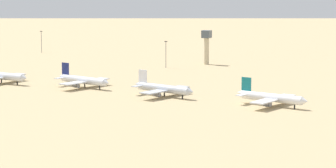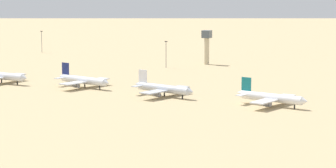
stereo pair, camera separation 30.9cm
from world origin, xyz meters
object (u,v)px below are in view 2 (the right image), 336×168
at_px(parked_jet_white_4, 163,88).
at_px(control_tower, 207,44).
at_px(parked_jet_teal_2, 0,76).
at_px(parked_jet_navy_3, 83,80).
at_px(parked_jet_teal_5, 271,98).
at_px(light_pole_east, 166,52).
at_px(light_pole_mid, 42,40).

distance_m(parked_jet_white_4, control_tower, 131.38).
distance_m(parked_jet_teal_2, parked_jet_navy_3, 47.54).
height_order(parked_jet_teal_5, light_pole_east, light_pole_east).
bearing_deg(parked_jet_navy_3, light_pole_east, 102.14).
bearing_deg(light_pole_east, light_pole_mid, 161.86).
relative_size(parked_jet_teal_2, parked_jet_white_4, 1.06).
xyz_separation_m(parked_jet_navy_3, control_tower, (13.88, 119.95, 9.21)).
bearing_deg(control_tower, light_pole_mid, 174.78).
xyz_separation_m(parked_jet_white_4, light_pole_mid, (-173.27, 139.06, 5.39)).
height_order(parked_jet_white_4, light_pole_mid, light_pole_mid).
xyz_separation_m(parked_jet_white_4, control_tower, (-34.66, 126.39, 9.24)).
xyz_separation_m(parked_jet_teal_2, light_pole_east, (46.26, 99.23, 5.41)).
xyz_separation_m(parked_jet_navy_3, light_pole_mid, (-124.73, 132.62, 5.35)).
bearing_deg(parked_jet_teal_5, parked_jet_navy_3, -174.14).
height_order(parked_jet_teal_5, light_pole_mid, light_pole_mid).
distance_m(parked_jet_navy_3, control_tower, 121.10).
height_order(parked_jet_teal_2, control_tower, control_tower).
xyz_separation_m(parked_jet_teal_5, light_pole_east, (-102.29, 100.27, 5.64)).
height_order(parked_jet_teal_2, parked_jet_navy_3, parked_jet_teal_2).
relative_size(parked_jet_teal_2, light_pole_mid, 2.32).
bearing_deg(light_pole_mid, light_pole_east, -18.14).
bearing_deg(light_pole_east, parked_jet_white_4, -63.41).
relative_size(parked_jet_teal_2, light_pole_east, 2.26).
height_order(parked_jet_navy_3, parked_jet_white_4, parked_jet_navy_3).
bearing_deg(parked_jet_teal_2, parked_jet_navy_3, 12.48).
bearing_deg(parked_jet_teal_2, parked_jet_white_4, 4.19).
bearing_deg(control_tower, parked_jet_navy_3, -96.60).
relative_size(parked_jet_navy_3, parked_jet_white_4, 1.01).
bearing_deg(parked_jet_white_4, parked_jet_navy_3, -175.51).
height_order(parked_jet_navy_3, parked_jet_teal_5, parked_jet_navy_3).
relative_size(parked_jet_white_4, control_tower, 1.61).
bearing_deg(light_pole_east, parked_jet_teal_5, -44.43).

